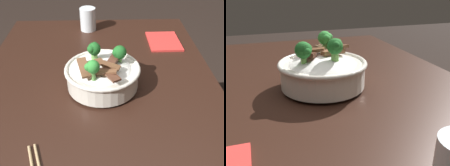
# 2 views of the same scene
# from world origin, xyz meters

# --- Properties ---
(dining_table) EXTENTS (1.15, 0.80, 0.82)m
(dining_table) POSITION_xyz_m (0.00, 0.00, 0.68)
(dining_table) COLOR black
(dining_table) RESTS_ON ground
(rice_bowl) EXTENTS (0.23, 0.23, 0.14)m
(rice_bowl) POSITION_xyz_m (0.03, -0.02, 0.87)
(rice_bowl) COLOR silver
(rice_bowl) RESTS_ON dining_table
(drinking_glass) EXTENTS (0.07, 0.07, 0.10)m
(drinking_glass) POSITION_xyz_m (0.47, 0.05, 0.86)
(drinking_glass) COLOR white
(drinking_glass) RESTS_ON dining_table
(folded_napkin) EXTENTS (0.17, 0.13, 0.01)m
(folded_napkin) POSITION_xyz_m (0.33, -0.27, 0.82)
(folded_napkin) COLOR red
(folded_napkin) RESTS_ON dining_table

